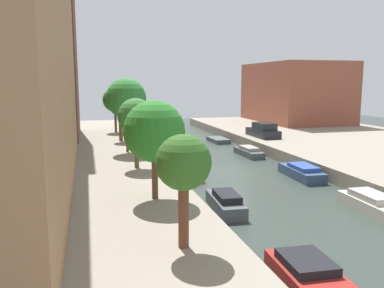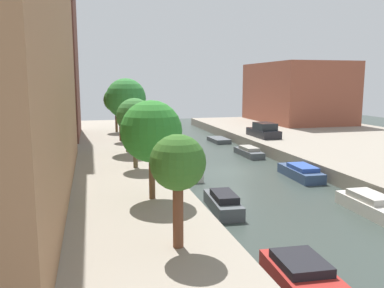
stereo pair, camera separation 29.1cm
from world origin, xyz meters
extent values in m
plane|color=#333D38|center=(0.00, 0.00, 0.00)|extent=(84.00, 84.00, 0.00)
cube|color=gray|center=(-15.00, 0.00, 0.50)|extent=(20.00, 64.00, 1.00)
cube|color=brown|center=(-16.00, 15.49, 11.64)|extent=(10.00, 11.29, 21.28)
cube|color=brown|center=(18.00, 23.64, 5.03)|extent=(10.00, 15.23, 8.06)
cylinder|color=brown|center=(-7.14, -14.32, 2.14)|extent=(0.36, 0.36, 2.28)
sphere|color=#336723|center=(-7.14, -14.32, 3.94)|extent=(1.88, 1.88, 1.88)
cylinder|color=brown|center=(-7.14, -8.45, 2.12)|extent=(0.30, 0.30, 2.24)
sphere|color=#2C7F2A|center=(-7.14, -8.45, 4.26)|extent=(2.93, 2.93, 2.93)
cylinder|color=brown|center=(-7.14, -1.22, 2.27)|extent=(0.30, 0.30, 2.53)
sphere|color=#387C36|center=(-7.14, -1.22, 4.35)|extent=(2.35, 2.35, 2.35)
cylinder|color=#4C4B2C|center=(-7.14, 4.85, 2.57)|extent=(0.22, 0.22, 3.14)
sphere|color=#307F35|center=(-7.14, 4.85, 5.24)|extent=(3.16, 3.16, 3.16)
cylinder|color=brown|center=(-7.14, 11.08, 2.47)|extent=(0.36, 0.36, 2.93)
sphere|color=#386534|center=(-7.14, 11.08, 4.65)|extent=(2.05, 2.05, 2.05)
cylinder|color=brown|center=(-7.14, 17.88, 2.31)|extent=(0.28, 0.28, 2.62)
sphere|color=#337025|center=(-7.14, 17.88, 4.56)|extent=(2.68, 2.68, 2.68)
cube|color=black|center=(7.03, 10.13, 1.38)|extent=(1.96, 4.49, 0.77)
cube|color=#1E2328|center=(7.03, 9.80, 2.12)|extent=(1.70, 2.48, 0.69)
cube|color=maroon|center=(-3.47, -16.24, 0.33)|extent=(1.88, 3.48, 0.66)
cube|color=black|center=(-3.47, -16.07, 0.81)|extent=(1.54, 1.94, 0.30)
cube|color=#4C5156|center=(-3.46, -8.21, 0.33)|extent=(1.49, 3.79, 0.66)
cube|color=black|center=(-3.46, -8.41, 0.84)|extent=(1.19, 2.11, 0.34)
cube|color=beige|center=(-3.52, -0.83, 0.35)|extent=(1.36, 3.34, 0.70)
cube|color=#2D4C9E|center=(-3.52, -0.98, 0.84)|extent=(1.16, 1.84, 0.29)
cube|color=beige|center=(-3.39, 6.35, 0.33)|extent=(1.31, 3.35, 0.66)
cube|color=#2D4C9E|center=(-3.39, 6.05, 0.80)|extent=(1.08, 1.85, 0.28)
cube|color=#4C5156|center=(-3.43, 14.28, 0.30)|extent=(1.56, 4.04, 0.59)
cube|color=beige|center=(3.67, -10.46, 0.33)|extent=(1.59, 4.23, 0.65)
cube|color=#B2ADA3|center=(3.67, -10.28, 0.82)|extent=(1.32, 2.34, 0.33)
cube|color=#33476B|center=(3.97, -2.84, 0.33)|extent=(1.69, 4.32, 0.66)
cube|color=#2D4C9E|center=(3.97, -3.11, 0.80)|extent=(1.38, 2.39, 0.28)
cube|color=#4C5156|center=(3.66, 5.68, 0.27)|extent=(1.39, 4.07, 0.54)
cube|color=gray|center=(3.66, 5.66, 0.69)|extent=(1.15, 2.25, 0.29)
cube|color=#4C5156|center=(3.60, 14.10, 0.23)|extent=(1.76, 3.49, 0.45)
camera|label=1|loc=(-10.14, -26.86, 6.59)|focal=37.30mm
camera|label=2|loc=(-9.86, -26.93, 6.59)|focal=37.30mm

